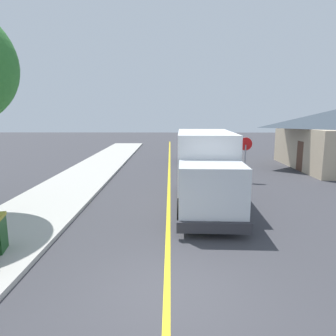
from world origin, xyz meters
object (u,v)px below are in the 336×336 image
(box_truck, at_px, (206,166))
(stop_sign, at_px, (245,151))
(parked_car_near, at_px, (205,166))
(parked_car_mid, at_px, (190,153))

(box_truck, distance_m, stop_sign, 5.64)
(box_truck, bearing_deg, parked_car_near, 84.00)
(box_truck, relative_size, parked_car_near, 1.63)
(parked_car_mid, height_order, stop_sign, stop_sign)
(box_truck, xyz_separation_m, parked_car_mid, (0.15, 12.35, -0.97))
(parked_car_near, xyz_separation_m, stop_sign, (2.28, -0.93, 1.06))
(box_truck, distance_m, parked_car_mid, 12.39)
(box_truck, bearing_deg, parked_car_mid, 89.32)
(parked_car_mid, distance_m, stop_sign, 8.06)
(stop_sign, bearing_deg, parked_car_mid, 110.07)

